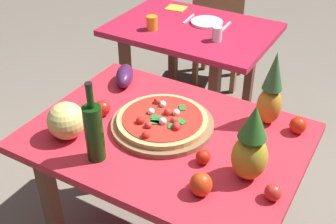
# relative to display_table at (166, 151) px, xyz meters

# --- Properties ---
(display_table) EXTENTS (1.19, 0.87, 0.77)m
(display_table) POSITION_rel_display_table_xyz_m (0.00, 0.00, 0.00)
(display_table) COLOR brown
(display_table) RESTS_ON ground_plane
(background_table) EXTENTS (1.08, 0.76, 0.77)m
(background_table) POSITION_rel_display_table_xyz_m (-0.45, 1.12, -0.01)
(background_table) COLOR brown
(background_table) RESTS_ON ground_plane
(dining_chair) EXTENTS (0.48, 0.48, 0.85)m
(dining_chair) POSITION_rel_display_table_xyz_m (-0.51, 1.73, -0.19)
(dining_chair) COLOR olive
(dining_chair) RESTS_ON ground_plane
(pizza_board) EXTENTS (0.46, 0.46, 0.02)m
(pizza_board) POSITION_rel_display_table_xyz_m (-0.04, 0.04, 0.11)
(pizza_board) COLOR olive
(pizza_board) RESTS_ON display_table
(pizza) EXTENTS (0.41, 0.41, 0.05)m
(pizza) POSITION_rel_display_table_xyz_m (-0.04, 0.04, 0.14)
(pizza) COLOR tan
(pizza) RESTS_ON pizza_board
(wine_bottle) EXTENTS (0.08, 0.08, 0.35)m
(wine_bottle) POSITION_rel_display_table_xyz_m (-0.17, -0.28, 0.23)
(wine_bottle) COLOR #10350D
(wine_bottle) RESTS_ON display_table
(pineapple_left) EXTENTS (0.11, 0.11, 0.35)m
(pineapple_left) POSITION_rel_display_table_xyz_m (0.35, 0.31, 0.26)
(pineapple_left) COLOR #C18628
(pineapple_left) RESTS_ON display_table
(pineapple_right) EXTENTS (0.14, 0.14, 0.33)m
(pineapple_right) POSITION_rel_display_table_xyz_m (0.41, -0.08, 0.24)
(pineapple_right) COLOR #B19427
(pineapple_right) RESTS_ON display_table
(melon) EXTENTS (0.17, 0.17, 0.17)m
(melon) POSITION_rel_display_table_xyz_m (-0.36, -0.23, 0.18)
(melon) COLOR #E9D875
(melon) RESTS_ON display_table
(bell_pepper) EXTENTS (0.09, 0.09, 0.09)m
(bell_pepper) POSITION_rel_display_table_xyz_m (0.29, -0.25, 0.14)
(bell_pepper) COLOR red
(bell_pepper) RESTS_ON display_table
(eggplant) EXTENTS (0.17, 0.22, 0.09)m
(eggplant) POSITION_rel_display_table_xyz_m (-0.41, 0.28, 0.14)
(eggplant) COLOR #471C46
(eggplant) RESTS_ON display_table
(tomato_near_board) EXTENTS (0.06, 0.06, 0.06)m
(tomato_near_board) POSITION_rel_display_table_xyz_m (0.23, -0.09, 0.13)
(tomato_near_board) COLOR red
(tomato_near_board) RESTS_ON display_table
(tomato_beside_pepper) EXTENTS (0.08, 0.08, 0.08)m
(tomato_beside_pepper) POSITION_rel_display_table_xyz_m (-0.33, -0.02, 0.14)
(tomato_beside_pepper) COLOR red
(tomato_beside_pepper) RESTS_ON display_table
(tomato_at_corner) EXTENTS (0.06, 0.06, 0.06)m
(tomato_at_corner) POSITION_rel_display_table_xyz_m (0.53, -0.15, 0.13)
(tomato_at_corner) COLOR red
(tomato_at_corner) RESTS_ON display_table
(tomato_by_bottle) EXTENTS (0.08, 0.08, 0.08)m
(tomato_by_bottle) POSITION_rel_display_table_xyz_m (0.50, 0.30, 0.14)
(tomato_by_bottle) COLOR red
(tomato_by_bottle) RESTS_ON display_table
(drinking_glass_juice) EXTENTS (0.07, 0.07, 0.09)m
(drinking_glass_juice) POSITION_rel_display_table_xyz_m (-0.66, 0.95, 0.14)
(drinking_glass_juice) COLOR orange
(drinking_glass_juice) RESTS_ON background_table
(drinking_glass_water) EXTENTS (0.06, 0.06, 0.09)m
(drinking_glass_water) POSITION_rel_display_table_xyz_m (-0.22, 1.01, 0.14)
(drinking_glass_water) COLOR silver
(drinking_glass_water) RESTS_ON background_table
(dinner_plate) EXTENTS (0.22, 0.22, 0.02)m
(dinner_plate) POSITION_rel_display_table_xyz_m (-0.39, 1.23, 0.11)
(dinner_plate) COLOR white
(dinner_plate) RESTS_ON background_table
(fork_utensil) EXTENTS (0.03, 0.18, 0.01)m
(fork_utensil) POSITION_rel_display_table_xyz_m (-0.53, 1.23, 0.10)
(fork_utensil) COLOR silver
(fork_utensil) RESTS_ON background_table
(knife_utensil) EXTENTS (0.03, 0.18, 0.01)m
(knife_utensil) POSITION_rel_display_table_xyz_m (-0.25, 1.23, 0.10)
(knife_utensil) COLOR silver
(knife_utensil) RESTS_ON background_table
(napkin_folded) EXTENTS (0.16, 0.14, 0.01)m
(napkin_folded) POSITION_rel_display_table_xyz_m (-0.71, 1.37, 0.10)
(napkin_folded) COLOR yellow
(napkin_folded) RESTS_ON background_table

